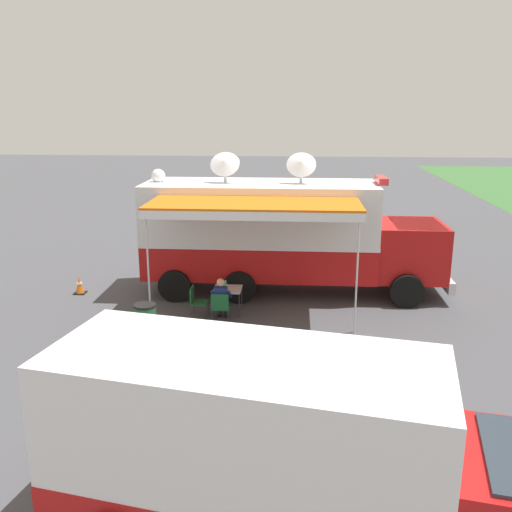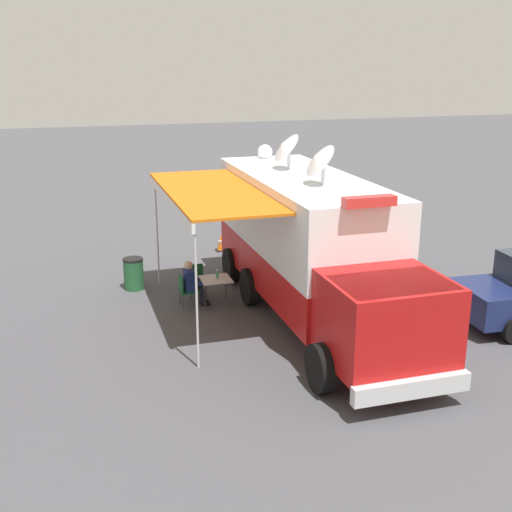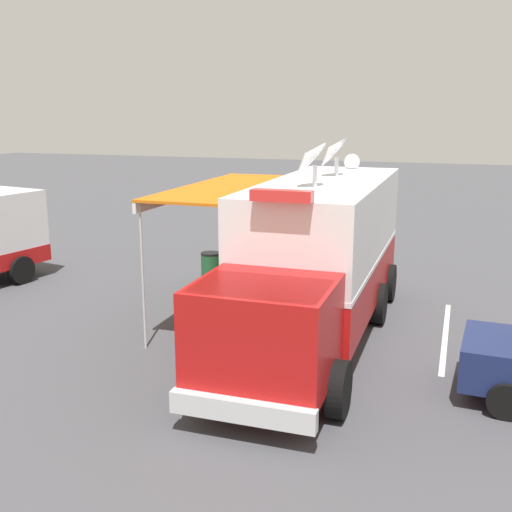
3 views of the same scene
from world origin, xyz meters
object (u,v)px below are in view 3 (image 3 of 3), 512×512
(folding_table, at_px, (251,282))
(traffic_cone, at_px, (338,259))
(command_truck, at_px, (317,253))
(water_bottle, at_px, (254,276))
(folding_chair_beside_table, at_px, (249,278))
(trash_bin, at_px, (211,267))
(folding_chair_at_table, at_px, (224,284))
(seated_responder, at_px, (231,280))

(folding_table, xyz_separation_m, traffic_cone, (-1.37, -4.92, -0.39))
(command_truck, height_order, water_bottle, command_truck)
(folding_table, height_order, folding_chair_beside_table, folding_chair_beside_table)
(folding_table, height_order, trash_bin, trash_bin)
(water_bottle, height_order, trash_bin, water_bottle)
(folding_chair_at_table, xyz_separation_m, seated_responder, (-0.19, 0.00, 0.14))
(folding_table, relative_size, seated_responder, 0.64)
(command_truck, distance_m, seated_responder, 3.41)
(command_truck, height_order, trash_bin, command_truck)
(traffic_cone, bearing_deg, trash_bin, 42.46)
(traffic_cone, bearing_deg, folding_chair_beside_table, 66.89)
(folding_chair_beside_table, bearing_deg, command_truck, 135.77)
(water_bottle, relative_size, folding_chair_beside_table, 0.26)
(water_bottle, distance_m, traffic_cone, 5.06)
(trash_bin, bearing_deg, folding_chair_at_table, 122.77)
(seated_responder, relative_size, trash_bin, 1.37)
(folding_chair_at_table, bearing_deg, command_truck, 150.33)
(traffic_cone, bearing_deg, folding_chair_at_table, 65.80)
(seated_responder, bearing_deg, water_bottle, 176.97)
(water_bottle, bearing_deg, command_truck, 141.56)
(trash_bin, bearing_deg, water_bottle, 137.80)
(command_truck, xyz_separation_m, folding_chair_at_table, (2.89, -1.64, -1.43))
(traffic_cone, bearing_deg, seated_responder, 67.70)
(folding_table, xyz_separation_m, folding_chair_beside_table, (0.37, -0.85, -0.16))
(trash_bin, relative_size, traffic_cone, 1.57)
(seated_responder, relative_size, traffic_cone, 2.16)
(folding_chair_at_table, bearing_deg, folding_chair_beside_table, -119.77)
(water_bottle, bearing_deg, folding_table, 46.92)
(folding_chair_beside_table, bearing_deg, folding_table, 113.61)
(folding_chair_at_table, xyz_separation_m, traffic_cone, (-2.17, -4.82, -0.23))
(trash_bin, bearing_deg, traffic_cone, -137.54)
(command_truck, relative_size, seated_responder, 7.60)
(seated_responder, height_order, traffic_cone, seated_responder)
(folding_table, xyz_separation_m, water_bottle, (-0.06, -0.06, 0.16))
(trash_bin, xyz_separation_m, traffic_cone, (-3.32, -3.04, -0.18))
(command_truck, bearing_deg, water_bottle, -38.44)
(folding_table, height_order, seated_responder, seated_responder)
(water_bottle, bearing_deg, folding_chair_at_table, -2.41)
(folding_chair_at_table, distance_m, traffic_cone, 5.29)
(folding_chair_beside_table, xyz_separation_m, trash_bin, (1.58, -1.04, -0.06))
(folding_table, relative_size, folding_chair_beside_table, 0.92)
(folding_chair_at_table, bearing_deg, seated_responder, 179.81)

